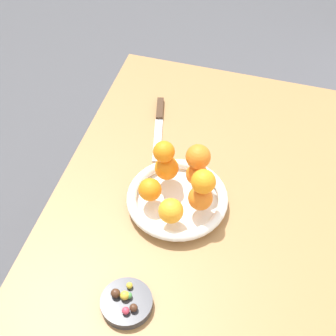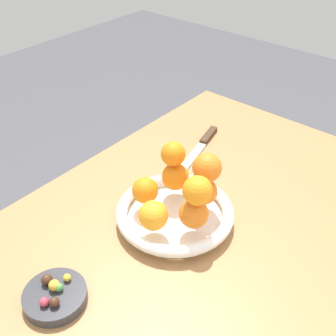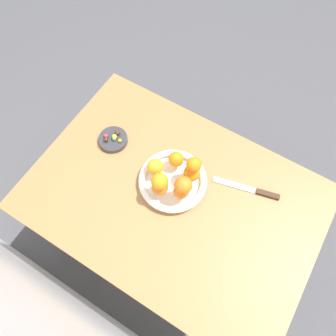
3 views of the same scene
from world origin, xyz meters
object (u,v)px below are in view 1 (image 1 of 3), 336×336
at_px(orange_0, 167,168).
at_px(candy_dish, 127,303).
at_px(orange_3, 200,198).
at_px(orange_5, 203,182).
at_px(fruit_bowl, 177,199).
at_px(candy_ball_1, 125,295).
at_px(orange_7, 164,152).
at_px(candy_ball_4, 129,285).
at_px(candy_ball_3, 134,308).
at_px(candy_ball_5, 126,311).
at_px(candy_ball_0, 129,296).
at_px(orange_1, 150,190).
at_px(orange_4, 197,174).
at_px(knife, 159,123).
at_px(orange_6, 198,157).
at_px(dining_table, 196,218).
at_px(candy_ball_2, 115,293).
at_px(orange_2, 171,211).

bearing_deg(orange_0, candy_dish, 1.60).
height_order(orange_3, orange_5, orange_5).
bearing_deg(fruit_bowl, candy_ball_1, -7.46).
height_order(orange_7, candy_ball_4, orange_7).
bearing_deg(orange_3, candy_ball_1, -20.00).
bearing_deg(candy_ball_1, orange_3, 160.00).
xyz_separation_m(candy_ball_3, candy_ball_5, (0.01, -0.01, -0.00)).
distance_m(candy_ball_0, candy_ball_5, 0.04).
height_order(orange_1, orange_4, same).
distance_m(candy_ball_1, knife, 0.59).
relative_size(orange_3, orange_7, 1.12).
xyz_separation_m(orange_6, candy_ball_3, (0.39, -0.05, -0.10)).
relative_size(orange_6, knife, 0.25).
bearing_deg(dining_table, orange_5, 22.91).
xyz_separation_m(candy_dish, orange_5, (-0.29, 0.10, 0.12)).
xyz_separation_m(candy_ball_2, knife, (-0.58, -0.07, -0.03)).
distance_m(fruit_bowl, orange_5, 0.13).
bearing_deg(orange_3, candy_ball_5, -15.80).
distance_m(orange_1, orange_7, 0.10).
xyz_separation_m(dining_table, orange_0, (-0.02, -0.09, 0.16)).
xyz_separation_m(orange_4, candy_ball_5, (0.39, -0.06, -0.04)).
xyz_separation_m(orange_2, candy_ball_5, (0.26, -0.03, -0.04)).
bearing_deg(candy_ball_5, orange_0, -177.30).
xyz_separation_m(orange_1, candy_ball_1, (0.28, 0.03, -0.04)).
xyz_separation_m(dining_table, orange_2, (0.11, -0.04, 0.16)).
distance_m(orange_7, knife, 0.27).
height_order(candy_dish, orange_1, orange_1).
xyz_separation_m(orange_5, candy_ball_1, (0.29, -0.11, -0.10)).
bearing_deg(knife, candy_ball_2, 7.05).
bearing_deg(orange_5, candy_ball_1, -20.48).
bearing_deg(candy_ball_1, orange_4, 167.93).
bearing_deg(candy_dish, fruit_bowl, 173.69).
bearing_deg(candy_ball_5, dining_table, 168.60).
bearing_deg(candy_dish, orange_7, -177.25).
xyz_separation_m(orange_5, candy_ball_5, (0.32, -0.09, -0.10)).
bearing_deg(orange_4, orange_5, 23.29).
distance_m(orange_0, orange_2, 0.14).
bearing_deg(candy_ball_5, orange_6, 171.18).
relative_size(dining_table, orange_0, 17.33).
relative_size(candy_dish, orange_6, 1.85).
bearing_deg(candy_ball_0, orange_7, -176.77).
relative_size(orange_5, candy_ball_4, 4.09).
bearing_deg(orange_5, orange_7, -120.16).
bearing_deg(candy_dish, candy_ball_5, 17.18).
bearing_deg(candy_ball_4, candy_ball_0, 14.51).
height_order(orange_6, knife, orange_6).
distance_m(candy_ball_1, candy_ball_4, 0.03).
bearing_deg(dining_table, orange_4, -156.00).
height_order(fruit_bowl, orange_6, orange_6).
relative_size(orange_5, knife, 0.24).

